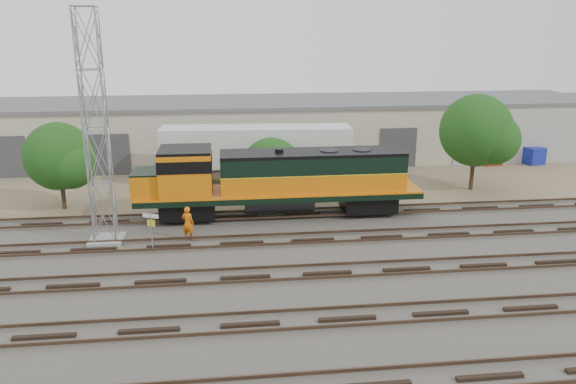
{
  "coord_description": "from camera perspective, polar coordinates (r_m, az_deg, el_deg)",
  "views": [
    {
      "loc": [
        -4.83,
        -27.76,
        11.61
      ],
      "look_at": [
        -1.12,
        4.0,
        2.2
      ],
      "focal_mm": 35.0,
      "sensor_mm": 36.0,
      "label": 1
    }
  ],
  "objects": [
    {
      "name": "tree_east",
      "position": [
        42.93,
        18.98,
        5.72
      ],
      "size": [
        5.5,
        5.23,
        7.07
      ],
      "color": "#382619",
      "rests_on": "ground"
    },
    {
      "name": "dirt_strip",
      "position": [
        44.57,
        -0.22,
        1.31
      ],
      "size": [
        80.0,
        16.0,
        0.02
      ],
      "primitive_type": "cube",
      "color": "#726047",
      "rests_on": "ground"
    },
    {
      "name": "semi_trailer",
      "position": [
        42.9,
        -2.77,
        4.49
      ],
      "size": [
        14.48,
        3.75,
        4.41
      ],
      "rotation": [
        0.0,
        0.0,
        -0.06
      ],
      "color": "silver",
      "rests_on": "ground"
    },
    {
      "name": "signal_tower",
      "position": [
        31.78,
        -18.89,
        5.64
      ],
      "size": [
        1.86,
        1.86,
        12.63
      ],
      "rotation": [
        0.0,
        0.0,
        0.07
      ],
      "color": "gray",
      "rests_on": "ground"
    },
    {
      "name": "locomotive",
      "position": [
        35.12,
        -1.4,
        1.28
      ],
      "size": [
        17.86,
        3.13,
        4.29
      ],
      "color": "black",
      "rests_on": "tracks"
    },
    {
      "name": "dumpster_red",
      "position": [
        52.36,
        19.93,
        3.38
      ],
      "size": [
        1.64,
        1.55,
        1.4
      ],
      "primitive_type": "cube",
      "rotation": [
        0.0,
        0.0,
        0.11
      ],
      "color": "maroon",
      "rests_on": "ground"
    },
    {
      "name": "worker",
      "position": [
        32.24,
        -10.14,
        -3.12
      ],
      "size": [
        0.84,
        0.71,
        1.96
      ],
      "primitive_type": "imported",
      "rotation": [
        0.0,
        0.0,
        2.74
      ],
      "color": "orange",
      "rests_on": "ground"
    },
    {
      "name": "warehouse",
      "position": [
        51.75,
        -1.17,
        6.43
      ],
      "size": [
        58.4,
        10.4,
        5.3
      ],
      "color": "beige",
      "rests_on": "ground"
    },
    {
      "name": "sign_post",
      "position": [
        30.63,
        -13.73,
        -3.28
      ],
      "size": [
        0.85,
        0.38,
        2.21
      ],
      "color": "gray",
      "rests_on": "ground"
    },
    {
      "name": "ground",
      "position": [
        30.48,
        2.98,
        -6.02
      ],
      "size": [
        140.0,
        140.0,
        0.0
      ],
      "primitive_type": "plane",
      "color": "#47423A",
      "rests_on": "ground"
    },
    {
      "name": "tree_mid",
      "position": [
        40.19,
        -1.34,
        2.27
      ],
      "size": [
        4.57,
        4.35,
        4.35
      ],
      "color": "#382619",
      "rests_on": "ground"
    },
    {
      "name": "tracks",
      "position": [
        27.74,
        4.01,
        -8.21
      ],
      "size": [
        80.0,
        20.4,
        0.28
      ],
      "color": "black",
      "rests_on": "ground"
    },
    {
      "name": "tree_west",
      "position": [
        39.13,
        -21.99,
        3.17
      ],
      "size": [
        4.65,
        4.43,
        5.79
      ],
      "color": "#382619",
      "rests_on": "ground"
    },
    {
      "name": "dumpster_blue",
      "position": [
        54.01,
        23.62,
        3.41
      ],
      "size": [
        1.95,
        1.88,
        1.5
      ],
      "primitive_type": "cube",
      "rotation": [
        0.0,
        0.0,
        0.28
      ],
      "color": "navy",
      "rests_on": "ground"
    }
  ]
}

